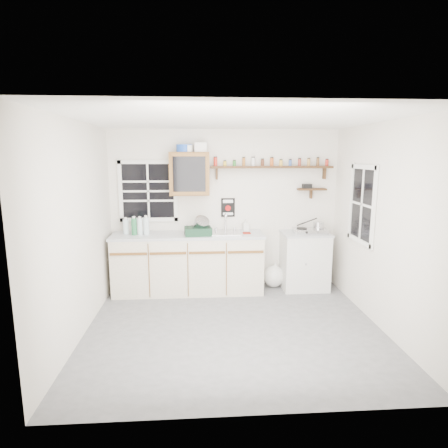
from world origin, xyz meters
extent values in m
cube|color=#555558|center=(0.00, 0.00, -0.01)|extent=(3.60, 3.20, 0.02)
cube|color=white|center=(0.00, 0.00, 2.51)|extent=(3.60, 3.20, 0.02)
cube|color=beige|center=(-1.81, 0.00, 1.25)|extent=(0.02, 3.20, 2.50)
cube|color=beige|center=(1.81, 0.00, 1.25)|extent=(0.02, 3.20, 2.50)
cube|color=beige|center=(0.00, 1.61, 1.25)|extent=(3.60, 0.02, 2.50)
cube|color=beige|center=(0.00, -1.61, 1.25)|extent=(3.60, 0.02, 2.50)
cube|color=#BBB09B|center=(-0.58, 1.30, 0.44)|extent=(2.27, 0.60, 0.88)
cube|color=#A5A9AD|center=(-0.58, 1.30, 0.90)|extent=(2.31, 0.62, 0.04)
cube|color=brown|center=(-1.44, 0.99, 0.70)|extent=(0.53, 0.02, 0.03)
cube|color=brown|center=(-0.87, 0.99, 0.70)|extent=(0.53, 0.02, 0.03)
cube|color=brown|center=(-0.30, 0.99, 0.70)|extent=(0.53, 0.02, 0.03)
cube|color=brown|center=(0.27, 0.99, 0.70)|extent=(0.53, 0.02, 0.03)
cube|color=silver|center=(1.25, 1.33, 0.44)|extent=(0.70, 0.55, 0.88)
cube|color=#A5A9AD|center=(1.25, 1.33, 0.90)|extent=(0.73, 0.57, 0.03)
cube|color=#B4B3B8|center=(-0.05, 1.30, 0.93)|extent=(0.52, 0.44, 0.03)
cylinder|color=#B4B3B8|center=(0.00, 1.46, 1.06)|extent=(0.02, 0.02, 0.28)
cylinder|color=#B4B3B8|center=(0.00, 1.40, 1.19)|extent=(0.02, 0.14, 0.02)
cube|color=brown|center=(-0.55, 1.45, 1.82)|extent=(0.60, 0.30, 0.65)
cube|color=black|center=(-0.55, 1.29, 1.82)|extent=(0.48, 0.02, 0.52)
cylinder|color=#1A45AD|center=(-0.62, 1.45, 2.21)|extent=(0.24, 0.24, 0.11)
cube|color=silver|center=(-0.38, 1.45, 2.22)|extent=(0.18, 0.15, 0.14)
cylinder|color=silver|center=(-0.56, 1.40, 2.20)|extent=(0.12, 0.12, 0.10)
cube|color=#331A0E|center=(0.73, 1.51, 1.92)|extent=(1.91, 0.18, 0.04)
cube|color=#331A0E|center=(-0.13, 1.55, 1.82)|extent=(0.03, 0.10, 0.18)
cube|color=#331A0E|center=(1.58, 1.55, 1.82)|extent=(0.03, 0.10, 0.18)
cylinder|color=red|center=(-0.15, 1.51, 2.00)|extent=(0.06, 0.06, 0.13)
cylinder|color=black|center=(-0.15, 1.51, 2.07)|extent=(0.05, 0.05, 0.02)
cylinder|color=gold|center=(0.00, 1.51, 1.97)|extent=(0.05, 0.05, 0.07)
cylinder|color=black|center=(0.00, 1.51, 2.02)|extent=(0.04, 0.04, 0.02)
cylinder|color=#267226|center=(0.14, 1.51, 1.98)|extent=(0.05, 0.05, 0.08)
cylinder|color=black|center=(0.14, 1.51, 2.03)|extent=(0.04, 0.04, 0.02)
cylinder|color=#99591E|center=(0.29, 1.51, 2.00)|extent=(0.05, 0.05, 0.12)
cylinder|color=black|center=(0.29, 1.51, 2.07)|extent=(0.04, 0.04, 0.02)
cylinder|color=silver|center=(0.43, 1.51, 2.00)|extent=(0.06, 0.06, 0.13)
cylinder|color=black|center=(0.43, 1.51, 2.07)|extent=(0.05, 0.05, 0.02)
cylinder|color=#4C2614|center=(0.58, 1.51, 1.99)|extent=(0.05, 0.05, 0.10)
cylinder|color=black|center=(0.58, 1.51, 2.04)|extent=(0.05, 0.05, 0.02)
cylinder|color=#B24C19|center=(0.73, 1.51, 2.00)|extent=(0.06, 0.06, 0.12)
cylinder|color=black|center=(0.73, 1.51, 2.07)|extent=(0.05, 0.05, 0.02)
cylinder|color=gold|center=(0.87, 1.51, 1.98)|extent=(0.05, 0.05, 0.09)
cylinder|color=black|center=(0.87, 1.51, 2.03)|extent=(0.05, 0.05, 0.02)
cylinder|color=#334C8C|center=(1.02, 1.51, 1.98)|extent=(0.05, 0.05, 0.09)
cylinder|color=black|center=(1.02, 1.51, 2.04)|extent=(0.04, 0.04, 0.02)
cylinder|color=maroon|center=(1.16, 1.51, 1.99)|extent=(0.05, 0.05, 0.10)
cylinder|color=black|center=(1.16, 1.51, 2.05)|extent=(0.04, 0.04, 0.02)
cylinder|color=#BF8C3F|center=(1.31, 1.51, 1.99)|extent=(0.05, 0.05, 0.11)
cylinder|color=black|center=(1.31, 1.51, 2.05)|extent=(0.04, 0.04, 0.02)
cylinder|color=brown|center=(1.45, 1.51, 2.00)|extent=(0.04, 0.04, 0.12)
cylinder|color=black|center=(1.45, 1.51, 2.07)|extent=(0.04, 0.04, 0.02)
cylinder|color=red|center=(1.60, 1.51, 1.98)|extent=(0.05, 0.05, 0.09)
cylinder|color=black|center=(1.60, 1.51, 2.04)|extent=(0.05, 0.05, 0.02)
cube|color=#331A0E|center=(1.38, 1.52, 1.57)|extent=(0.45, 0.15, 0.03)
cube|color=#331A0E|center=(1.38, 1.56, 1.49)|extent=(0.03, 0.08, 0.14)
cube|color=black|center=(1.30, 1.52, 1.62)|extent=(0.14, 0.10, 0.07)
cube|color=black|center=(0.05, 1.59, 1.28)|extent=(0.22, 0.01, 0.30)
cube|color=white|center=(0.05, 1.58, 1.38)|extent=(0.16, 0.00, 0.05)
cylinder|color=#A50C0C|center=(0.05, 1.58, 1.27)|extent=(0.09, 0.01, 0.09)
cube|color=white|center=(0.05, 1.58, 1.18)|extent=(0.16, 0.00, 0.04)
cube|color=black|center=(-1.20, 1.59, 1.55)|extent=(0.85, 0.02, 0.90)
cube|color=silver|center=(-1.20, 1.59, 1.55)|extent=(0.93, 0.03, 0.98)
cube|color=black|center=(1.79, 0.55, 1.45)|extent=(0.02, 0.70, 1.00)
cube|color=silver|center=(1.79, 0.55, 1.45)|extent=(0.03, 0.78, 1.08)
cylinder|color=silver|center=(-1.52, 1.35, 1.03)|extent=(0.08, 0.08, 0.23)
cylinder|color=silver|center=(-1.52, 1.35, 1.16)|extent=(0.05, 0.05, 0.03)
cylinder|color=#236A3D|center=(-1.39, 1.28, 1.05)|extent=(0.08, 0.08, 0.25)
cylinder|color=silver|center=(-1.39, 1.28, 1.19)|extent=(0.05, 0.05, 0.03)
cylinder|color=silver|center=(-1.30, 1.28, 1.05)|extent=(0.07, 0.07, 0.25)
cylinder|color=silver|center=(-1.30, 1.28, 1.19)|extent=(0.04, 0.04, 0.03)
cylinder|color=silver|center=(-1.21, 1.30, 1.05)|extent=(0.08, 0.08, 0.26)
cylinder|color=silver|center=(-1.21, 1.30, 1.20)|extent=(0.05, 0.05, 0.03)
cube|color=black|center=(-0.43, 1.21, 0.98)|extent=(0.42, 0.33, 0.12)
cylinder|color=#B4B3B8|center=(-0.38, 1.21, 1.10)|extent=(0.30, 0.32, 0.24)
imported|color=white|center=(0.32, 1.49, 1.01)|extent=(0.10, 0.10, 0.18)
cube|color=maroon|center=(0.31, 1.26, 0.93)|extent=(0.12, 0.11, 0.02)
cube|color=#B4B3B8|center=(1.31, 1.31, 0.94)|extent=(0.55, 0.34, 0.07)
cylinder|color=black|center=(1.18, 1.31, 0.98)|extent=(0.16, 0.16, 0.01)
cylinder|color=black|center=(1.45, 1.31, 0.98)|extent=(0.16, 0.16, 0.01)
cylinder|color=#B4B3B8|center=(1.45, 1.31, 1.03)|extent=(0.16, 0.16, 0.10)
cylinder|color=black|center=(1.28, 1.39, 1.07)|extent=(0.28, 0.20, 0.16)
ellipsoid|color=white|center=(0.78, 1.40, 0.18)|extent=(0.38, 0.34, 0.39)
cone|color=white|center=(0.80, 1.40, 0.36)|extent=(0.11, 0.11, 0.11)
camera|label=1|loc=(-0.41, -4.31, 2.11)|focal=30.00mm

